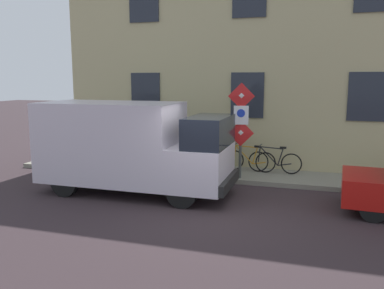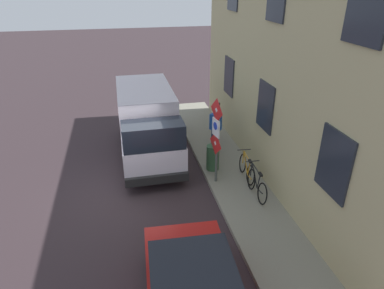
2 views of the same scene
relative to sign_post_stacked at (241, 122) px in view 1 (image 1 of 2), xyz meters
name	(u,v)px [view 1 (image 1 of 2)]	position (x,y,z in m)	size (l,w,h in m)	color
ground_plane	(214,211)	(-2.80, 0.09, -1.88)	(80.00, 80.00, 0.00)	#312529
sidewalk_slab	(241,175)	(0.71, 0.09, -1.81)	(1.82, 15.38, 0.14)	gray
building_facade	(250,51)	(1.96, 0.09, 2.17)	(0.75, 13.38, 8.11)	tan
sign_post_stacked	(241,122)	(0.00, 0.00, 0.00)	(0.19, 0.55, 2.76)	#474C47
delivery_van	(131,145)	(-1.90, 2.69, -0.55)	(2.02, 5.34, 2.50)	silver
bicycle_black	(274,161)	(1.07, -0.92, -1.37)	(0.46, 1.71, 0.89)	black
bicycle_orange	(249,160)	(1.07, -0.11, -1.37)	(0.46, 1.71, 0.89)	black
pedestrian	(177,142)	(0.64, 2.23, -0.81)	(0.46, 0.47, 1.72)	#262B47
litter_bin	(216,161)	(0.15, 0.80, -1.29)	(0.44, 0.44, 0.90)	#2D5133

